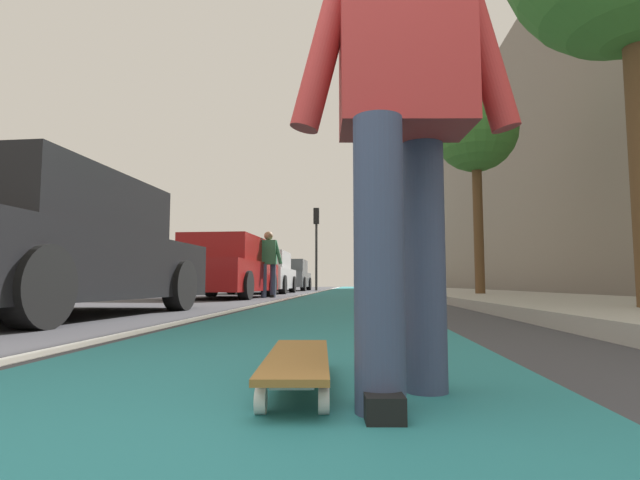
# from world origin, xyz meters

# --- Properties ---
(ground_plane) EXTENTS (80.00, 80.00, 0.00)m
(ground_plane) POSITION_xyz_m (10.00, 0.00, 0.00)
(ground_plane) COLOR #38383D
(bike_lane_paint) EXTENTS (56.00, 2.13, 0.00)m
(bike_lane_paint) POSITION_xyz_m (24.00, 0.00, 0.00)
(bike_lane_paint) COLOR #237075
(bike_lane_paint) RESTS_ON ground
(lane_stripe_white) EXTENTS (52.00, 0.16, 0.01)m
(lane_stripe_white) POSITION_xyz_m (20.00, 1.21, 0.00)
(lane_stripe_white) COLOR silver
(lane_stripe_white) RESTS_ON ground
(sidewalk_curb) EXTENTS (52.00, 3.20, 0.13)m
(sidewalk_curb) POSITION_xyz_m (18.00, -3.48, 0.07)
(sidewalk_curb) COLOR #9E9B93
(sidewalk_curb) RESTS_ON ground
(building_facade) EXTENTS (40.00, 1.20, 9.50)m
(building_facade) POSITION_xyz_m (22.00, -6.58, 4.75)
(building_facade) COLOR gray
(building_facade) RESTS_ON ground
(skateboard) EXTENTS (0.85, 0.26, 0.11)m
(skateboard) POSITION_xyz_m (1.11, -0.17, 0.09)
(skateboard) COLOR white
(skateboard) RESTS_ON ground
(skater_person) EXTENTS (0.48, 0.72, 1.64)m
(skater_person) POSITION_xyz_m (0.96, -0.52, 0.94)
(skater_person) COLOR #384260
(skater_person) RESTS_ON ground
(parked_car_near) EXTENTS (4.37, 2.12, 1.49)m
(parked_car_near) POSITION_xyz_m (4.36, 2.87, 0.72)
(parked_car_near) COLOR black
(parked_car_near) RESTS_ON ground
(parked_car_mid) EXTENTS (4.09, 1.97, 1.47)m
(parked_car_mid) POSITION_xyz_m (10.98, 2.75, 0.70)
(parked_car_mid) COLOR maroon
(parked_car_mid) RESTS_ON ground
(parked_car_far) EXTENTS (4.29, 1.96, 1.47)m
(parked_car_far) POSITION_xyz_m (16.64, 2.91, 0.70)
(parked_car_far) COLOR #B7B7BC
(parked_car_far) RESTS_ON ground
(parked_car_end) EXTENTS (4.25, 1.86, 1.48)m
(parked_car_end) POSITION_xyz_m (23.03, 2.88, 0.71)
(parked_car_end) COLOR #4C5156
(parked_car_end) RESTS_ON ground
(traffic_light) EXTENTS (0.33, 0.28, 4.14)m
(traffic_light) POSITION_xyz_m (23.65, 1.61, 2.87)
(traffic_light) COLOR #2D2D2D
(traffic_light) RESTS_ON ground
(street_tree_mid) EXTENTS (1.85, 1.85, 4.71)m
(street_tree_mid) POSITION_xyz_m (10.39, -3.08, 3.74)
(street_tree_mid) COLOR brown
(street_tree_mid) RESTS_ON ground
(pedestrian_distant) EXTENTS (0.46, 0.72, 1.65)m
(pedestrian_distant) POSITION_xyz_m (11.42, 1.81, 0.94)
(pedestrian_distant) COLOR #384260
(pedestrian_distant) RESTS_ON ground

